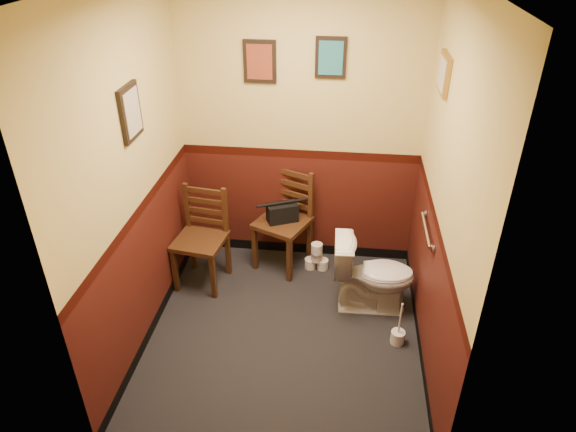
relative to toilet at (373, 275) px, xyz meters
name	(u,v)px	position (x,y,z in m)	size (l,w,h in m)	color
floor	(285,333)	(-0.72, -0.44, -0.35)	(2.20, 2.40, 0.00)	black
wall_back	(300,129)	(-0.72, 0.76, 1.00)	(2.20, 2.70, 0.00)	#3E140E
wall_front	(255,303)	(-0.72, -1.64, 1.00)	(2.20, 2.70, 0.00)	#3E140E
wall_left	(134,183)	(-1.82, -0.44, 1.00)	(2.40, 2.70, 0.00)	#3E140E
wall_right	(444,200)	(0.38, -0.44, 1.00)	(2.40, 2.70, 0.00)	#3E140E
grab_bar	(427,230)	(0.35, -0.19, 0.60)	(0.05, 0.56, 0.06)	silver
framed_print_back_a	(260,62)	(-1.07, 0.74, 1.60)	(0.28, 0.04, 0.36)	black
framed_print_back_b	(331,58)	(-0.47, 0.74, 1.65)	(0.26, 0.04, 0.34)	black
framed_print_left	(131,112)	(-1.80, -0.34, 1.50)	(0.04, 0.30, 0.38)	black
framed_print_right	(444,74)	(0.36, 0.16, 1.70)	(0.04, 0.34, 0.28)	olive
toilet	(373,275)	(0.00, 0.00, 0.00)	(0.39, 0.71, 0.69)	white
toilet_brush	(398,336)	(0.21, -0.43, -0.28)	(0.11, 0.11, 0.41)	silver
chair_left	(202,238)	(-1.56, 0.21, 0.12)	(0.49, 0.49, 0.93)	#412513
chair_right	(285,220)	(-0.84, 0.58, 0.14)	(0.60, 0.60, 0.97)	#412513
handbag	(282,212)	(-0.86, 0.54, 0.25)	(0.32, 0.25, 0.21)	black
tp_stack	(317,258)	(-0.52, 0.50, -0.22)	(0.23, 0.14, 0.30)	silver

